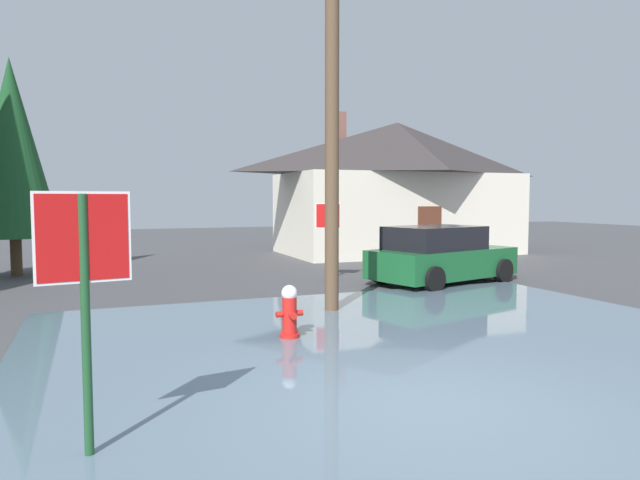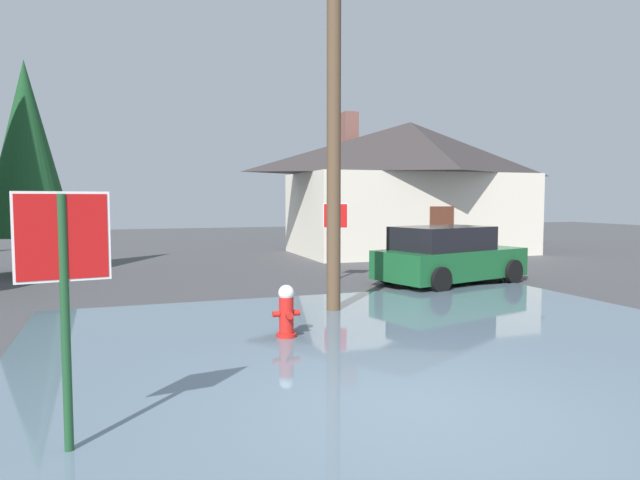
% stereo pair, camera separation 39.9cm
% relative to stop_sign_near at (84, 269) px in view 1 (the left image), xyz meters
% --- Properties ---
extents(ground_plane, '(80.00, 80.00, 0.10)m').
position_rel_stop_sign_near_xyz_m(ground_plane, '(3.42, -0.06, -1.73)').
color(ground_plane, '#424244').
extents(flood_puddle, '(11.52, 9.47, 0.05)m').
position_rel_stop_sign_near_xyz_m(flood_puddle, '(4.61, 2.34, -1.66)').
color(flood_puddle, slate).
rests_on(flood_puddle, ground).
extents(stop_sign_near, '(0.78, 0.15, 2.34)m').
position_rel_stop_sign_near_xyz_m(stop_sign_near, '(0.00, 0.00, 0.00)').
color(stop_sign_near, '#1E4C28').
rests_on(stop_sign_near, ground).
extents(fire_hydrant, '(0.45, 0.39, 0.90)m').
position_rel_stop_sign_near_xyz_m(fire_hydrant, '(2.98, 3.37, -1.24)').
color(fire_hydrant, red).
rests_on(fire_hydrant, ground).
extents(utility_pole, '(1.60, 0.28, 7.79)m').
position_rel_stop_sign_near_xyz_m(utility_pole, '(4.51, 5.24, 2.39)').
color(utility_pole, brown).
rests_on(utility_pole, ground).
extents(stop_sign_far, '(0.62, 0.36, 2.16)m').
position_rel_stop_sign_near_xyz_m(stop_sign_far, '(6.20, 9.54, -0.15)').
color(stop_sign_far, '#1E4C28').
rests_on(stop_sign_far, ground).
extents(house, '(10.23, 5.84, 5.90)m').
position_rel_stop_sign_near_xyz_m(house, '(12.00, 15.97, 1.16)').
color(house, silver).
rests_on(house, ground).
extents(parked_car, '(4.48, 2.95, 1.55)m').
position_rel_stop_sign_near_xyz_m(parked_car, '(8.79, 7.83, -0.94)').
color(parked_car, '#195B2D').
rests_on(parked_car, ground).
extents(pine_tree_far_center, '(2.56, 2.56, 6.41)m').
position_rel_stop_sign_near_xyz_m(pine_tree_far_center, '(-2.09, 13.78, 2.09)').
color(pine_tree_far_center, '#4C3823').
rests_on(pine_tree_far_center, ground).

